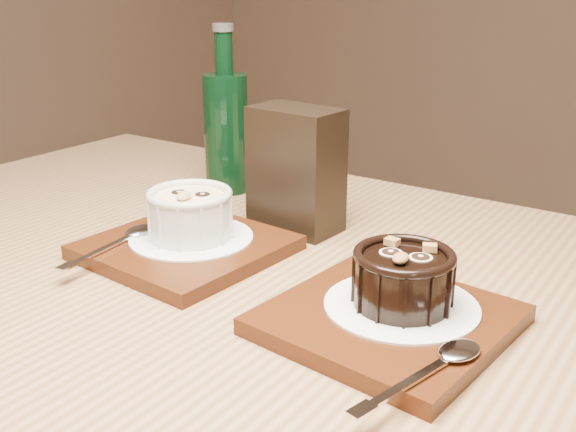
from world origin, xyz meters
name	(u,v)px	position (x,y,z in m)	size (l,w,h in m)	color
table	(255,385)	(0.08, 0.17, 0.66)	(1.23, 0.85, 0.75)	brown
tray_left	(186,247)	(-0.04, 0.21, 0.76)	(0.18, 0.18, 0.01)	#471F0B
doily_left	(191,237)	(-0.04, 0.21, 0.77)	(0.13, 0.13, 0.00)	white
ramekin_white	(190,212)	(-0.04, 0.21, 0.79)	(0.09, 0.09, 0.05)	silver
spoon_left	(118,241)	(-0.09, 0.16, 0.77)	(0.03, 0.13, 0.01)	silver
tray_right	(387,320)	(0.20, 0.19, 0.76)	(0.18, 0.18, 0.01)	#471F0B
doily_right	(401,305)	(0.21, 0.21, 0.77)	(0.13, 0.13, 0.00)	white
ramekin_dark	(403,276)	(0.21, 0.21, 0.79)	(0.08, 0.08, 0.05)	black
spoon_right	(430,368)	(0.27, 0.13, 0.77)	(0.03, 0.13, 0.01)	silver
condiment_stand	(296,170)	(0.00, 0.34, 0.82)	(0.10, 0.06, 0.14)	black
green_bottle	(226,129)	(-0.16, 0.40, 0.83)	(0.06, 0.06, 0.22)	black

